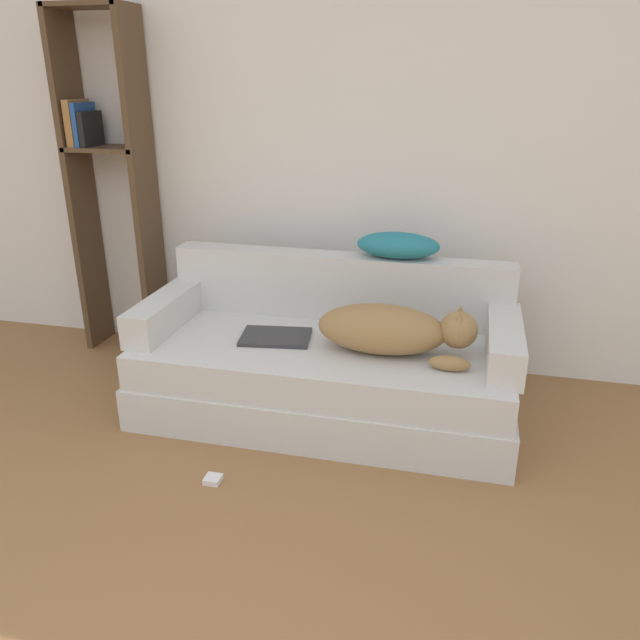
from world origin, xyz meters
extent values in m
cube|color=silver|center=(0.00, 2.85, 1.35)|extent=(7.27, 0.06, 2.70)
cube|color=silver|center=(0.13, 2.13, 0.11)|extent=(1.81, 0.83, 0.21)
cube|color=silver|center=(0.13, 2.12, 0.30)|extent=(1.77, 0.79, 0.17)
cube|color=silver|center=(0.13, 2.47, 0.56)|extent=(1.77, 0.15, 0.34)
cube|color=silver|center=(-0.70, 2.12, 0.47)|extent=(0.15, 0.64, 0.17)
cube|color=silver|center=(0.96, 2.12, 0.47)|extent=(0.15, 0.64, 0.17)
ellipsoid|color=olive|center=(0.41, 2.08, 0.50)|extent=(0.60, 0.28, 0.23)
sphere|color=olive|center=(0.76, 2.08, 0.53)|extent=(0.17, 0.17, 0.17)
cone|color=olive|center=(0.76, 2.03, 0.59)|extent=(0.06, 0.06, 0.08)
cone|color=olive|center=(0.76, 2.13, 0.59)|extent=(0.06, 0.06, 0.08)
ellipsoid|color=olive|center=(0.73, 1.95, 0.42)|extent=(0.18, 0.07, 0.07)
cube|color=#2D2D30|center=(-0.11, 2.11, 0.39)|extent=(0.36, 0.28, 0.02)
ellipsoid|color=teal|center=(0.42, 2.49, 0.79)|extent=(0.41, 0.21, 0.13)
cube|color=#4C3823|center=(-1.46, 2.67, 0.97)|extent=(0.04, 0.26, 1.93)
cube|color=#4C3823|center=(-1.05, 2.67, 0.97)|extent=(0.04, 0.26, 1.93)
cube|color=#4C3823|center=(-1.25, 2.67, 1.92)|extent=(0.43, 0.26, 0.02)
cube|color=#4C3823|center=(-1.25, 2.67, 1.20)|extent=(0.43, 0.26, 0.02)
cube|color=olive|center=(-1.41, 2.65, 1.33)|extent=(0.04, 0.20, 0.25)
cube|color=#234C93|center=(-1.37, 2.65, 1.33)|extent=(0.03, 0.20, 0.23)
cube|color=black|center=(-1.33, 2.65, 1.30)|extent=(0.03, 0.20, 0.19)
cube|color=silver|center=(-0.19, 1.45, 0.01)|extent=(0.07, 0.07, 0.02)
camera|label=1|loc=(0.76, -0.55, 1.59)|focal=35.00mm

